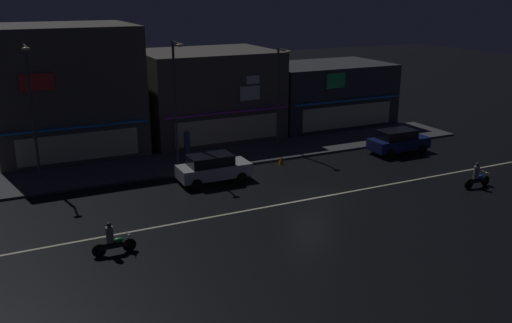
# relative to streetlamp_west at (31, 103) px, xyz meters

# --- Properties ---
(ground_plane) EXTENTS (140.00, 140.00, 0.00)m
(ground_plane) POSITION_rel_streetlamp_west_xyz_m (13.09, -9.60, -4.79)
(ground_plane) COLOR black
(lane_divider_stripe) EXTENTS (33.03, 0.16, 0.01)m
(lane_divider_stripe) POSITION_rel_streetlamp_west_xyz_m (13.09, -9.60, -4.78)
(lane_divider_stripe) COLOR beige
(lane_divider_stripe) RESTS_ON ground
(sidewalk_far) EXTENTS (34.76, 4.66, 0.14)m
(sidewalk_far) POSITION_rel_streetlamp_west_xyz_m (13.09, -0.28, -4.72)
(sidewalk_far) COLOR #424447
(sidewalk_far) RESTS_ON ground
(storefront_left_block) EXTENTS (10.02, 7.99, 6.62)m
(storefront_left_block) POSITION_rel_streetlamp_west_xyz_m (13.09, 5.96, -1.48)
(storefront_left_block) COLOR #56514C
(storefront_left_block) RESTS_ON ground
(storefront_center_block) EXTENTS (10.43, 6.96, 5.12)m
(storefront_center_block) POSITION_rel_streetlamp_west_xyz_m (23.51, 5.45, -2.23)
(storefront_center_block) COLOR #383A3F
(storefront_center_block) RESTS_ON ground
(storefront_right_block) EXTENTS (9.51, 8.69, 8.78)m
(storefront_right_block) POSITION_rel_streetlamp_west_xyz_m (2.66, 6.32, -0.40)
(storefront_right_block) COLOR #56514C
(storefront_right_block) RESTS_ON ground
(streetlamp_west) EXTENTS (0.44, 1.64, 7.99)m
(streetlamp_west) POSITION_rel_streetlamp_west_xyz_m (0.00, 0.00, 0.00)
(streetlamp_west) COLOR #47494C
(streetlamp_west) RESTS_ON sidewalk_far
(streetlamp_mid) EXTENTS (0.44, 1.64, 7.92)m
(streetlamp_mid) POSITION_rel_streetlamp_west_xyz_m (8.34, -0.99, -0.03)
(streetlamp_mid) COLOR #47494C
(streetlamp_mid) RESTS_ON sidewalk_far
(streetlamp_east) EXTENTS (0.44, 1.64, 7.08)m
(streetlamp_east) POSITION_rel_streetlamp_west_xyz_m (16.16, -0.02, -0.47)
(streetlamp_east) COLOR #47494C
(streetlamp_east) RESTS_ON sidewalk_far
(pedestrian_on_sidewalk) EXTENTS (0.41, 0.41, 1.90)m
(pedestrian_on_sidewalk) POSITION_rel_streetlamp_west_xyz_m (9.45, 0.57, -3.77)
(pedestrian_on_sidewalk) COLOR #334766
(pedestrian_on_sidewalk) RESTS_ON sidewalk_far
(parked_car_near_kerb) EXTENTS (4.30, 1.98, 1.67)m
(parked_car_near_kerb) POSITION_rel_streetlamp_west_xyz_m (23.27, -4.49, -3.92)
(parked_car_near_kerb) COLOR navy
(parked_car_near_kerb) RESTS_ON ground
(parked_car_trailing) EXTENTS (4.30, 1.98, 1.67)m
(parked_car_trailing) POSITION_rel_streetlamp_west_xyz_m (9.31, -4.55, -3.92)
(parked_car_trailing) COLOR silver
(parked_car_trailing) RESTS_ON ground
(motorcycle_lead) EXTENTS (1.90, 0.60, 1.52)m
(motorcycle_lead) POSITION_rel_streetlamp_west_xyz_m (22.70, -12.16, -4.16)
(motorcycle_lead) COLOR black
(motorcycle_lead) RESTS_ON ground
(motorcycle_following) EXTENTS (1.90, 0.60, 1.52)m
(motorcycle_following) POSITION_rel_streetlamp_west_xyz_m (1.91, -11.57, -4.16)
(motorcycle_following) COLOR black
(motorcycle_following) RESTS_ON ground
(traffic_cone) EXTENTS (0.36, 0.36, 0.55)m
(traffic_cone) POSITION_rel_streetlamp_west_xyz_m (14.62, -3.28, -4.51)
(traffic_cone) COLOR orange
(traffic_cone) RESTS_ON ground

